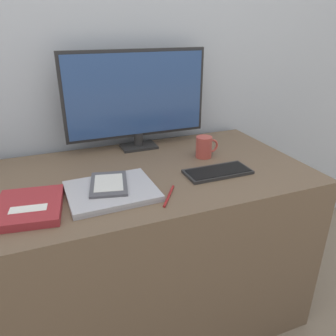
{
  "coord_description": "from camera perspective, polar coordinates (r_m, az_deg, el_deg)",
  "views": [
    {
      "loc": [
        -0.33,
        -0.97,
        1.28
      ],
      "look_at": [
        0.07,
        0.04,
        0.79
      ],
      "focal_mm": 35.0,
      "sensor_mm": 36.0,
      "label": 1
    }
  ],
  "objects": [
    {
      "name": "pen",
      "position": [
        1.11,
        0.15,
        -4.88
      ],
      "size": [
        0.09,
        0.13,
        0.01
      ],
      "color": "maroon",
      "rests_on": "desk"
    },
    {
      "name": "ground_plane",
      "position": [
        1.64,
        -1.97,
        -27.27
      ],
      "size": [
        10.0,
        10.0,
        0.0
      ],
      "primitive_type": "plane",
      "color": "gray"
    },
    {
      "name": "laptop",
      "position": [
        1.15,
        -9.82,
        -3.97
      ],
      "size": [
        0.3,
        0.26,
        0.02
      ],
      "color": "#A3A3A8",
      "rests_on": "desk"
    },
    {
      "name": "desk",
      "position": [
        1.49,
        -4.35,
        -13.74
      ],
      "size": [
        1.34,
        0.71,
        0.73
      ],
      "color": "brown",
      "rests_on": "ground_plane"
    },
    {
      "name": "wall_back",
      "position": [
        1.58,
        -10.22,
        20.83
      ],
      "size": [
        3.6,
        0.05,
        2.4
      ],
      "color": "#B2BCC6",
      "rests_on": "ground_plane"
    },
    {
      "name": "coffee_mug",
      "position": [
        1.44,
        6.36,
        3.67
      ],
      "size": [
        0.11,
        0.07,
        0.09
      ],
      "color": "#B7473D",
      "rests_on": "desk"
    },
    {
      "name": "monitor",
      "position": [
        1.5,
        -5.49,
        12.15
      ],
      "size": [
        0.65,
        0.11,
        0.44
      ],
      "color": "#262626",
      "rests_on": "desk"
    },
    {
      "name": "notebook",
      "position": [
        1.12,
        -23.07,
        -6.29
      ],
      "size": [
        0.23,
        0.26,
        0.03
      ],
      "color": "maroon",
      "rests_on": "desk"
    },
    {
      "name": "ereader",
      "position": [
        1.17,
        -10.28,
        -2.7
      ],
      "size": [
        0.16,
        0.21,
        0.01
      ],
      "color": "#4C4C51",
      "rests_on": "laptop"
    },
    {
      "name": "keyboard",
      "position": [
        1.3,
        8.66,
        -0.63
      ],
      "size": [
        0.26,
        0.12,
        0.01
      ],
      "color": "#282828",
      "rests_on": "desk"
    }
  ]
}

